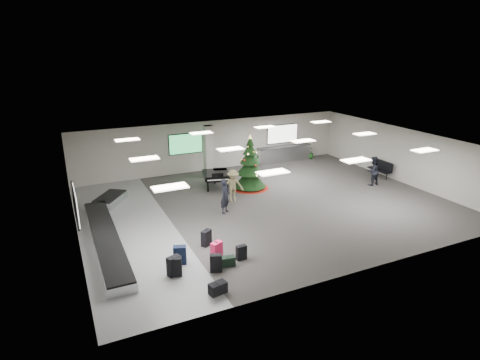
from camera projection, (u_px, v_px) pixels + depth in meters
name	position (u px, v px, depth m)	size (l,w,h in m)	color
ground	(267.00, 205.00, 20.43)	(18.00, 18.00, 0.00)	#3B3936
room_envelope	(255.00, 158.00, 20.11)	(18.02, 14.02, 3.21)	#A7A199
baggage_carousel	(107.00, 230.00, 17.15)	(2.28, 9.71, 0.43)	silver
service_counter	(284.00, 154.00, 27.98)	(4.05, 0.65, 1.08)	silver
suitcase_0	(175.00, 267.00, 14.02)	(0.51, 0.39, 0.72)	black
suitcase_1	(216.00, 263.00, 14.29)	(0.48, 0.36, 0.69)	black
pink_suitcase	(217.00, 251.00, 15.13)	(0.51, 0.43, 0.72)	#FF215B
suitcase_3	(206.00, 238.00, 16.18)	(0.50, 0.45, 0.68)	black
navy_suitcase	(180.00, 255.00, 14.79)	(0.53, 0.42, 0.74)	black
suitcase_5	(174.00, 266.00, 14.08)	(0.54, 0.42, 0.74)	black
green_duffel	(228.00, 261.00, 14.70)	(0.58, 0.36, 0.38)	black
suitcase_7	(241.00, 252.00, 15.13)	(0.41, 0.24, 0.59)	black
black_duffel	(218.00, 288.00, 13.06)	(0.64, 0.43, 0.40)	black
christmas_tree	(250.00, 170.00, 22.54)	(2.16, 2.16, 3.09)	maroon
grand_piano	(216.00, 175.00, 22.68)	(1.78, 2.10, 1.04)	black
bench	(381.00, 168.00, 24.66)	(0.56, 1.60, 1.01)	black
traveler_a	(225.00, 196.00, 19.22)	(0.62, 0.41, 1.70)	black
traveler_b	(233.00, 186.00, 20.65)	(1.10, 0.63, 1.70)	#887B54
traveler_bench	(373.00, 171.00, 23.09)	(0.83, 0.65, 1.71)	black
potted_plant_left	(256.00, 161.00, 26.95)	(0.39, 0.32, 0.71)	#163D13
potted_plant_right	(310.00, 152.00, 28.70)	(0.50, 0.50, 0.90)	#163D13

